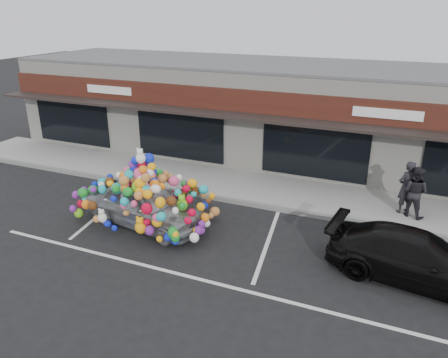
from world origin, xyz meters
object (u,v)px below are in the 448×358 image
at_px(black_sedan, 416,258).
at_px(pedestrian_a, 406,187).
at_px(toy_car, 145,199).
at_px(pedestrian_b, 415,192).

bearing_deg(black_sedan, pedestrian_a, 12.79).
bearing_deg(toy_car, black_sedan, -80.30).
distance_m(toy_car, pedestrian_b, 8.86).
relative_size(black_sedan, pedestrian_a, 2.47).
bearing_deg(black_sedan, pedestrian_b, 8.90).
bearing_deg(toy_car, pedestrian_b, -55.75).
distance_m(black_sedan, pedestrian_a, 3.92).
distance_m(black_sedan, pedestrian_b, 3.70).
height_order(toy_car, pedestrian_a, toy_car).
bearing_deg(black_sedan, toy_car, 97.37).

